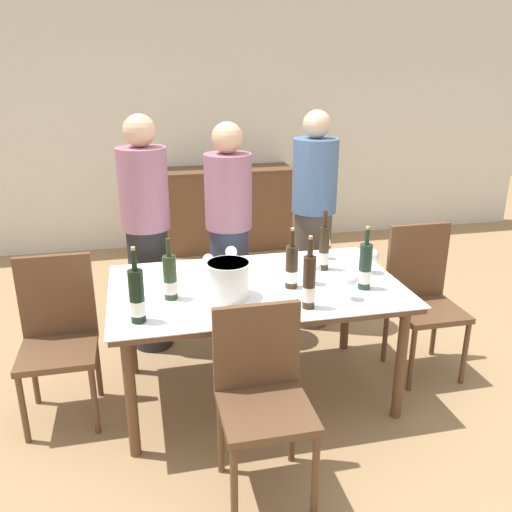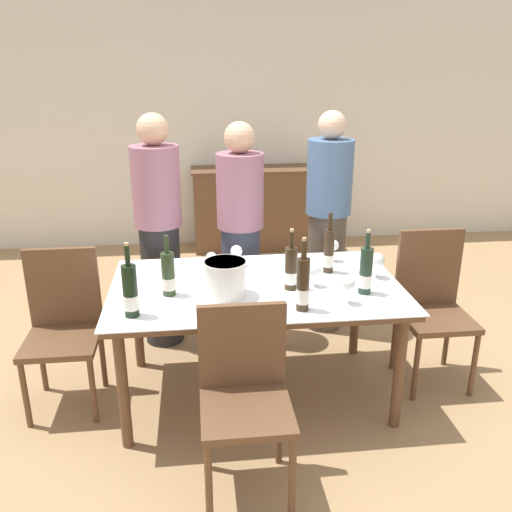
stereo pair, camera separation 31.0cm
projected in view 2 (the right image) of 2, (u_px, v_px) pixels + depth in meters
name	position (u px, v px, depth m)	size (l,w,h in m)	color
ground_plane	(256.00, 392.00, 3.42)	(12.00, 12.00, 0.00)	#A37F56
back_wall	(223.00, 117.00, 5.86)	(8.00, 0.10, 2.80)	silver
sideboard_cabinet	(256.00, 208.00, 5.94)	(1.38, 0.46, 0.89)	brown
dining_table	(256.00, 295.00, 3.19)	(1.69, 1.02, 0.74)	brown
ice_bucket	(225.00, 278.00, 2.99)	(0.24, 0.24, 0.20)	white
wine_bottle_0	(291.00, 269.00, 3.08)	(0.07, 0.07, 0.36)	#332314
wine_bottle_1	(303.00, 285.00, 2.81)	(0.07, 0.07, 0.40)	#332314
wine_bottle_2	(130.00, 292.00, 2.74)	(0.08, 0.08, 0.40)	black
wine_bottle_3	(366.00, 272.00, 3.02)	(0.07, 0.07, 0.37)	#1E3323
wine_bottle_4	(168.00, 275.00, 3.00)	(0.08, 0.08, 0.35)	#28381E
wine_bottle_5	(329.00, 252.00, 3.32)	(0.06, 0.06, 0.38)	#332314
wine_glass_0	(377.00, 261.00, 3.24)	(0.09, 0.09, 0.16)	white
wine_glass_1	(211.00, 259.00, 3.29)	(0.07, 0.07, 0.14)	white
wine_glass_2	(315.00, 271.00, 3.11)	(0.08, 0.08, 0.14)	white
wine_glass_3	(348.00, 285.00, 2.89)	(0.08, 0.08, 0.15)	white
wine_glass_4	(236.00, 252.00, 3.43)	(0.08, 0.08, 0.14)	white
wine_glass_5	(334.00, 246.00, 3.51)	(0.07, 0.07, 0.15)	white
chair_right_end	(432.00, 298.00, 3.44)	(0.42, 0.42, 0.98)	brown
chair_near_front	(245.00, 388.00, 2.53)	(0.42, 0.42, 0.91)	brown
chair_left_end	(63.00, 320.00, 3.20)	(0.42, 0.42, 0.94)	brown
person_host	(159.00, 233.00, 3.80)	(0.33, 0.33, 1.66)	#262628
person_guest_left	(240.00, 235.00, 3.88)	(0.33, 0.33, 1.59)	#383F56
person_guest_right	(328.00, 225.00, 4.01)	(0.33, 0.33, 1.65)	#51473D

